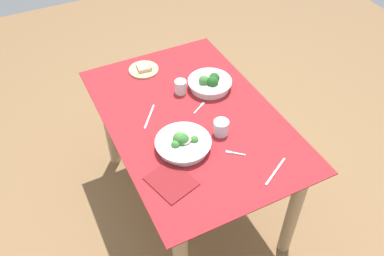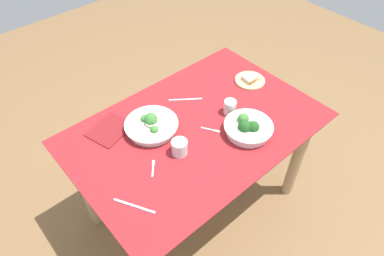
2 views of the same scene
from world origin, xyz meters
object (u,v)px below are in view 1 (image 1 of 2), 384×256
object	(u,v)px
fork_by_far_bowl	(234,153)
table_knife_right	(149,116)
table_knife_left	(275,171)
broccoli_bowl_near	(210,83)
water_glass_center	(221,127)
broccoli_bowl_far	(183,143)
napkin_folded_upper	(171,181)
bread_side_plate	(144,69)
water_glass_side	(181,87)
fork_by_near_bowl	(199,108)

from	to	relation	value
fork_by_far_bowl	table_knife_right	distance (m)	0.50
table_knife_left	table_knife_right	bearing A→B (deg)	93.04
broccoli_bowl_near	water_glass_center	xyz separation A→B (m)	(-0.34, 0.12, 0.00)
broccoli_bowl_far	napkin_folded_upper	xyz separation A→B (m)	(-0.16, 0.14, -0.03)
bread_side_plate	table_knife_left	bearing A→B (deg)	-165.84
water_glass_side	table_knife_left	xyz separation A→B (m)	(-0.71, -0.14, -0.04)
fork_by_near_bowl	napkin_folded_upper	distance (m)	0.51
fork_by_near_bowl	water_glass_side	bearing A→B (deg)	70.10
broccoli_bowl_far	broccoli_bowl_near	xyz separation A→B (m)	(0.35, -0.33, 0.01)
table_knife_left	table_knife_right	distance (m)	0.71
bread_side_plate	fork_by_near_bowl	size ratio (longest dim) A/B	1.92
bread_side_plate	water_glass_center	size ratio (longest dim) A/B	2.28
broccoli_bowl_near	broccoli_bowl_far	bearing A→B (deg)	136.19
fork_by_near_bowl	broccoli_bowl_near	bearing A→B (deg)	12.72
napkin_folded_upper	table_knife_left	bearing A→B (deg)	-109.52
broccoli_bowl_far	bread_side_plate	world-z (taller)	broccoli_bowl_far
broccoli_bowl_far	fork_by_near_bowl	bearing A→B (deg)	-42.54
water_glass_side	fork_by_near_bowl	size ratio (longest dim) A/B	0.84
fork_by_far_bowl	water_glass_center	bearing A→B (deg)	-53.40
broccoli_bowl_far	fork_by_far_bowl	distance (m)	0.25
broccoli_bowl_near	table_knife_left	distance (m)	0.67
table_knife_left	napkin_folded_upper	size ratio (longest dim) A/B	0.95
broccoli_bowl_far	water_glass_side	world-z (taller)	broccoli_bowl_far
broccoli_bowl_near	fork_by_far_bowl	xyz separation A→B (m)	(-0.49, 0.13, -0.03)
broccoli_bowl_far	table_knife_right	xyz separation A→B (m)	(0.28, 0.06, -0.03)
broccoli_bowl_near	table_knife_right	xyz separation A→B (m)	(-0.07, 0.39, -0.03)
broccoli_bowl_near	water_glass_side	distance (m)	0.17
broccoli_bowl_near	napkin_folded_upper	distance (m)	0.69
water_glass_center	water_glass_side	bearing A→B (deg)	6.29
fork_by_far_bowl	table_knife_left	distance (m)	0.21
bread_side_plate	napkin_folded_upper	distance (m)	0.85
broccoli_bowl_far	water_glass_side	size ratio (longest dim) A/B	3.52
fork_by_far_bowl	table_knife_right	bearing A→B (deg)	-17.54
broccoli_bowl_near	table_knife_right	bearing A→B (deg)	100.19
fork_by_far_bowl	fork_by_near_bowl	distance (m)	0.37
broccoli_bowl_far	napkin_folded_upper	world-z (taller)	broccoli_bowl_far
broccoli_bowl_far	table_knife_right	size ratio (longest dim) A/B	1.46
bread_side_plate	napkin_folded_upper	bearing A→B (deg)	166.54
bread_side_plate	fork_by_far_bowl	distance (m)	0.82
bread_side_plate	napkin_folded_upper	world-z (taller)	bread_side_plate
fork_by_near_bowl	table_knife_left	xyz separation A→B (m)	(-0.54, -0.11, -0.00)
table_knife_left	table_knife_right	world-z (taller)	same
fork_by_near_bowl	table_knife_right	size ratio (longest dim) A/B	0.49
water_glass_center	napkin_folded_upper	distance (m)	0.39
broccoli_bowl_near	bread_side_plate	size ratio (longest dim) A/B	1.40
table_knife_left	fork_by_far_bowl	bearing A→B (deg)	92.64
bread_side_plate	water_glass_side	bearing A→B (deg)	-159.04
broccoli_bowl_near	water_glass_side	size ratio (longest dim) A/B	3.20
water_glass_center	broccoli_bowl_near	bearing A→B (deg)	-19.54
broccoli_bowl_far	table_knife_left	distance (m)	0.45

